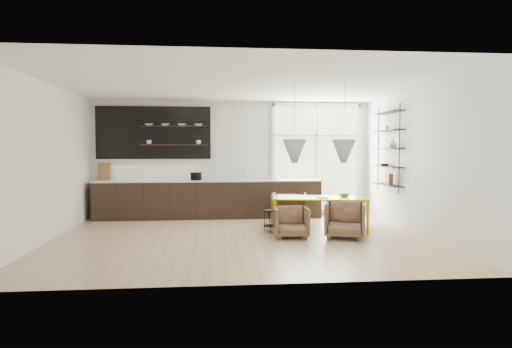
# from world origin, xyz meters

# --- Properties ---
(room) EXTENTS (7.02, 6.01, 2.91)m
(room) POSITION_xyz_m (0.58, 1.10, 1.46)
(room) COLOR tan
(room) RESTS_ON ground
(kitchen_run) EXTENTS (5.54, 0.69, 2.75)m
(kitchen_run) POSITION_xyz_m (-0.69, 2.69, 0.60)
(kitchen_run) COLOR black
(kitchen_run) RESTS_ON ground
(right_shelving) EXTENTS (0.26, 1.22, 1.90)m
(right_shelving) POSITION_xyz_m (3.36, 1.17, 1.65)
(right_shelving) COLOR black
(right_shelving) RESTS_ON ground
(dining_table) EXTENTS (2.05, 1.21, 0.70)m
(dining_table) POSITION_xyz_m (1.68, 0.61, 0.65)
(dining_table) COLOR #AEB700
(dining_table) RESTS_ON ground
(armchair_back_left) EXTENTS (0.91, 0.92, 0.71)m
(armchair_back_left) POSITION_xyz_m (1.20, 1.53, 0.36)
(armchair_back_left) COLOR brown
(armchair_back_left) RESTS_ON ground
(armchair_back_right) EXTENTS (0.96, 0.97, 0.70)m
(armchair_back_right) POSITION_xyz_m (2.41, 1.14, 0.35)
(armchair_back_right) COLOR brown
(armchair_back_right) RESTS_ON ground
(armchair_front_left) EXTENTS (0.66, 0.68, 0.59)m
(armchair_front_left) POSITION_xyz_m (0.98, -0.03, 0.30)
(armchair_front_left) COLOR brown
(armchair_front_left) RESTS_ON ground
(armchair_front_right) EXTENTS (0.94, 0.95, 0.69)m
(armchair_front_right) POSITION_xyz_m (1.99, -0.17, 0.34)
(armchair_front_right) COLOR brown
(armchair_front_right) RESTS_ON ground
(wire_stool) EXTENTS (0.35, 0.35, 0.45)m
(wire_stool) POSITION_xyz_m (0.70, 0.63, 0.29)
(wire_stool) COLOR black
(wire_stool) RESTS_ON ground
(table_book) EXTENTS (0.23, 0.30, 0.03)m
(table_book) POSITION_xyz_m (1.61, 0.53, 0.72)
(table_book) COLOR white
(table_book) RESTS_ON dining_table
(table_bowl) EXTENTS (0.25, 0.25, 0.07)m
(table_bowl) POSITION_xyz_m (2.20, 0.62, 0.73)
(table_bowl) COLOR #588A5C
(table_bowl) RESTS_ON dining_table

